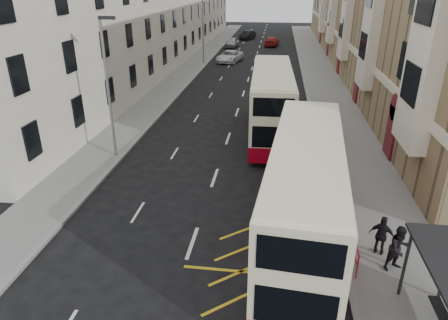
# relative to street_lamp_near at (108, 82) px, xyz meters

# --- Properties ---
(ground) EXTENTS (200.00, 200.00, 0.00)m
(ground) POSITION_rel_street_lamp_near_xyz_m (6.35, -12.00, -4.64)
(ground) COLOR black
(ground) RESTS_ON ground
(pavement_right) EXTENTS (4.00, 120.00, 0.15)m
(pavement_right) POSITION_rel_street_lamp_near_xyz_m (14.35, 18.00, -4.56)
(pavement_right) COLOR slate
(pavement_right) RESTS_ON ground
(pavement_left) EXTENTS (3.00, 120.00, 0.15)m
(pavement_left) POSITION_rel_street_lamp_near_xyz_m (-1.15, 18.00, -4.56)
(pavement_left) COLOR slate
(pavement_left) RESTS_ON ground
(kerb_right) EXTENTS (0.25, 120.00, 0.15)m
(kerb_right) POSITION_rel_street_lamp_near_xyz_m (12.35, 18.00, -4.56)
(kerb_right) COLOR gray
(kerb_right) RESTS_ON ground
(kerb_left) EXTENTS (0.25, 120.00, 0.15)m
(kerb_left) POSITION_rel_street_lamp_near_xyz_m (0.35, 18.00, -4.56)
(kerb_left) COLOR gray
(kerb_left) RESTS_ON ground
(road_markings) EXTENTS (10.00, 110.00, 0.01)m
(road_markings) POSITION_rel_street_lamp_near_xyz_m (6.35, 33.00, -4.63)
(road_markings) COLOR silver
(road_markings) RESTS_ON ground
(terrace_right) EXTENTS (10.75, 79.00, 15.25)m
(terrace_right) POSITION_rel_street_lamp_near_xyz_m (21.23, 33.38, 2.88)
(terrace_right) COLOR #907754
(terrace_right) RESTS_ON ground
(terrace_left) EXTENTS (9.18, 79.00, 13.25)m
(terrace_left) POSITION_rel_street_lamp_near_xyz_m (-7.08, 33.50, 1.88)
(terrace_left) COLOR silver
(terrace_left) RESTS_ON ground
(guard_railing) EXTENTS (0.06, 6.56, 1.01)m
(guard_railing) POSITION_rel_street_lamp_near_xyz_m (12.60, -6.25, -3.78)
(guard_railing) COLOR red
(guard_railing) RESTS_ON pavement_right
(street_lamp_near) EXTENTS (0.93, 0.18, 8.00)m
(street_lamp_near) POSITION_rel_street_lamp_near_xyz_m (0.00, 0.00, 0.00)
(street_lamp_near) COLOR gray
(street_lamp_near) RESTS_ON pavement_left
(street_lamp_far) EXTENTS (0.93, 0.18, 8.00)m
(street_lamp_far) POSITION_rel_street_lamp_near_xyz_m (0.00, 30.00, 0.00)
(street_lamp_far) COLOR gray
(street_lamp_far) RESTS_ON pavement_left
(double_decker_front) EXTENTS (3.53, 11.45, 4.50)m
(double_decker_front) POSITION_rel_street_lamp_near_xyz_m (10.71, -7.49, -2.35)
(double_decker_front) COLOR #FAEFC3
(double_decker_front) RESTS_ON ground
(double_decker_rear) EXTENTS (2.99, 11.48, 4.55)m
(double_decker_rear) POSITION_rel_street_lamp_near_xyz_m (9.16, 5.12, -2.32)
(double_decker_rear) COLOR #FAEFC3
(double_decker_rear) RESTS_ON ground
(pedestrian_mid) EXTENTS (1.08, 0.99, 1.79)m
(pedestrian_mid) POSITION_rel_street_lamp_near_xyz_m (14.12, -8.76, -3.59)
(pedestrian_mid) COLOR black
(pedestrian_mid) RESTS_ON pavement_right
(pedestrian_far) EXTENTS (1.04, 0.76, 1.64)m
(pedestrian_far) POSITION_rel_street_lamp_near_xyz_m (13.73, -7.90, -3.67)
(pedestrian_far) COLOR black
(pedestrian_far) RESTS_ON pavement_right
(white_van) EXTENTS (3.48, 5.60, 1.44)m
(white_van) POSITION_rel_street_lamp_near_xyz_m (3.12, 31.89, -3.91)
(white_van) COLOR white
(white_van) RESTS_ON ground
(car_silver) EXTENTS (2.23, 4.53, 1.49)m
(car_silver) POSITION_rel_street_lamp_near_xyz_m (1.94, 44.61, -3.89)
(car_silver) COLOR #A6A8AD
(car_silver) RESTS_ON ground
(car_dark) EXTENTS (2.95, 4.84, 1.51)m
(car_dark) POSITION_rel_street_lamp_near_xyz_m (3.69, 54.35, -3.88)
(car_dark) COLOR black
(car_dark) RESTS_ON ground
(car_red) EXTENTS (2.48, 5.18, 1.46)m
(car_red) POSITION_rel_street_lamp_near_xyz_m (8.26, 46.96, -3.91)
(car_red) COLOR #A11813
(car_red) RESTS_ON ground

